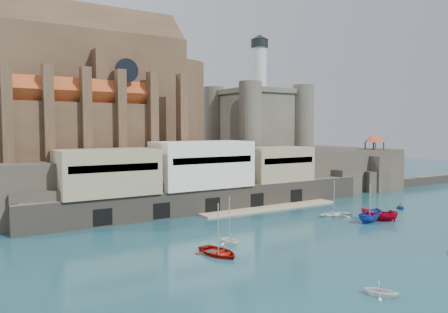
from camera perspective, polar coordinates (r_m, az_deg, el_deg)
The scene contains 15 objects.
ground at distance 70.70m, azimuth 13.94°, elevation -9.04°, with size 300.00×300.00×0.00m, color #18444F.
promontory at distance 100.73m, azimuth -2.49°, elevation -2.28°, with size 100.00×36.00×10.00m.
quay at distance 81.62m, azimuth -2.90°, elevation -2.90°, with size 70.00×12.00×13.05m.
church at distance 93.31m, azimuth -16.28°, elevation 7.67°, with size 47.00×25.93×30.51m.
castle_keep at distance 110.57m, azimuth 4.42°, elevation 5.20°, with size 21.20×21.20×29.30m.
rock_outcrop at distance 118.22m, azimuth 19.04°, elevation -2.03°, with size 14.50×10.50×8.70m.
pavilion at distance 117.79m, azimuth 19.07°, elevation 2.19°, with size 6.40×6.40×5.40m.
breakwater at distance 137.13m, azimuth 25.90°, elevation -3.12°, with size 40.00×3.00×2.40m, color #5D554A.
boat_0 at distance 54.73m, azimuth -0.75°, elevation -12.72°, with size 4.48×1.30×6.27m, color #A40F05.
boat_1 at distance 44.75m, azimuth 19.75°, elevation -16.77°, with size 2.83×1.73×3.27m, color white.
boat_2 at distance 76.60m, azimuth 18.48°, elevation -8.13°, with size 2.23×2.29×5.93m, color navy.
boat_4 at distance 59.72m, azimuth 0.70°, elevation -11.31°, with size 2.98×1.82×3.46m, color white.
boat_5 at distance 78.34m, azimuth 19.59°, elevation -7.89°, with size 2.22×2.28×5.90m, color #AC0219.
boat_6 at distance 79.48m, azimuth 14.15°, elevation -7.62°, with size 4.56×1.32×6.38m, color silver.
boat_7 at distance 90.92m, azimuth 22.02°, elevation -6.35°, with size 2.27×1.38×2.63m, color #14469D.
Camera 1 is at (-49.93, -47.58, 15.53)m, focal length 35.00 mm.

